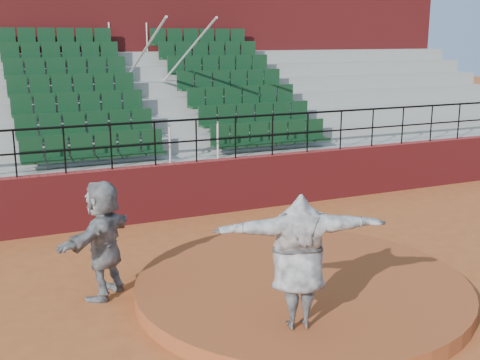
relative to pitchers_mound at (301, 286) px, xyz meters
name	(u,v)px	position (x,y,z in m)	size (l,w,h in m)	color
ground	(301,293)	(0.00, 0.00, -0.12)	(90.00, 90.00, 0.00)	#9A4B22
pitchers_mound	(301,286)	(0.00, 0.00, 0.00)	(5.50, 5.50, 0.25)	brown
pitching_rubber	(297,275)	(0.00, 0.15, 0.14)	(0.60, 0.15, 0.03)	white
boundary_wall	(197,188)	(0.00, 5.00, 0.53)	(24.00, 0.30, 1.30)	maroon
wall_railing	(196,131)	(0.00, 5.00, 1.90)	(24.04, 0.05, 1.03)	black
seating_deck	(153,133)	(0.00, 8.65, 1.32)	(24.00, 5.97, 4.63)	gray
press_box_facade	(118,55)	(0.00, 12.60, 3.43)	(24.00, 3.00, 7.10)	maroon
pitcher	(299,261)	(-0.87, -1.40, 1.08)	(2.34, 0.64, 1.91)	black
fielder	(103,239)	(-2.98, 1.27, 0.85)	(1.81, 0.58, 1.95)	black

